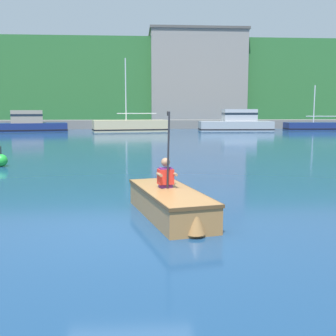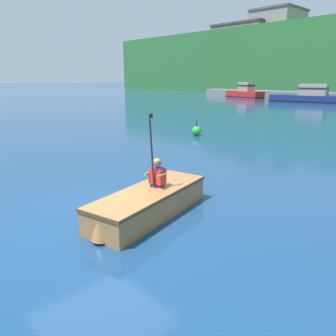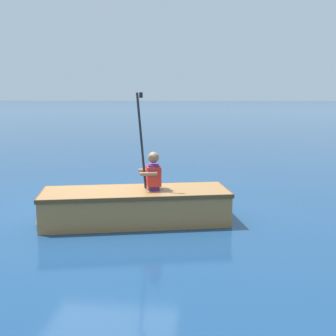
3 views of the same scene
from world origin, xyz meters
TOP-DOWN VIEW (x-y plane):
  - ground_plane at (0.00, 0.00)m, footprint 300.00×300.00m
  - rowboat_foreground at (0.79, 0.69)m, footprint 1.57×2.98m
  - person_paddler at (0.71, 0.99)m, footprint 0.41×0.39m

SIDE VIEW (x-z plane):
  - ground_plane at x=0.00m, z-range 0.00..0.00m
  - rowboat_foreground at x=0.79m, z-range 0.03..0.54m
  - person_paddler at x=0.71m, z-range 0.05..1.52m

